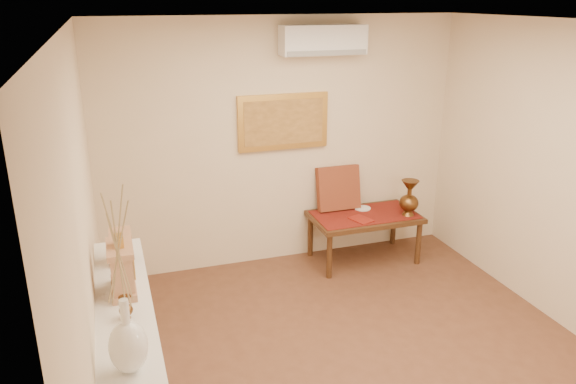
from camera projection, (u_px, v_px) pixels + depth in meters
name	position (u px, v px, depth m)	size (l,w,h in m)	color
floor	(367.00, 371.00, 4.55)	(4.50, 4.50, 0.00)	brown
ceiling	(387.00, 24.00, 3.66)	(4.50, 4.50, 0.00)	silver
wall_back	(283.00, 144.00, 6.12)	(4.00, 0.02, 2.70)	beige
wall_left	(88.00, 254.00, 3.51)	(0.02, 4.50, 2.70)	beige
white_vase	(121.00, 280.00, 2.82)	(0.21, 0.21, 1.08)	white
candlestick	(125.00, 320.00, 3.27)	(0.11, 0.11, 0.22)	silver
brass_urn_small	(125.00, 304.00, 3.46)	(0.09, 0.09, 0.20)	brown
table_cloth	(365.00, 215.00, 6.30)	(1.14, 0.59, 0.01)	maroon
brass_urn_tall	(409.00, 194.00, 6.21)	(0.22, 0.22, 0.49)	brown
plate	(362.00, 208.00, 6.46)	(0.19, 0.19, 0.01)	white
menu	(361.00, 219.00, 6.14)	(0.18, 0.25, 0.01)	maroon
cushion	(338.00, 188.00, 6.39)	(0.50, 0.10, 0.50)	#5E1215
display_ledge	(130.00, 364.00, 3.85)	(0.37, 2.02, 0.98)	white
mantel_clock	(122.00, 268.00, 3.75)	(0.17, 0.36, 0.41)	tan
wooden_chest	(121.00, 246.00, 4.20)	(0.16, 0.21, 0.24)	tan
low_table	(364.00, 220.00, 6.32)	(1.20, 0.70, 0.55)	#452814
painting	(283.00, 122.00, 6.01)	(1.00, 0.06, 0.60)	gold
ac_unit	(323.00, 40.00, 5.76)	(0.90, 0.25, 0.30)	white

